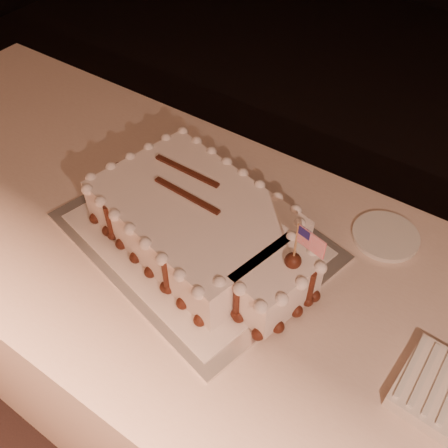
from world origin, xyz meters
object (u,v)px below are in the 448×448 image
Objects in this scene: banquet_table at (232,354)px; side_plate at (386,236)px; cake_board at (195,236)px; sheet_cake at (203,226)px.

side_plate is (0.23, 0.27, 0.38)m from banquet_table.
side_plate is at bearing 48.72° from banquet_table.
banquet_table is 4.20× the size of cake_board.
sheet_cake is (0.03, -0.01, 0.06)m from cake_board.
sheet_cake is 3.75× the size of side_plate.
banquet_table is 15.98× the size of side_plate.
cake_board is 0.06m from sheet_cake.
side_plate is (0.36, 0.24, 0.00)m from cake_board.
cake_board is 3.80× the size of side_plate.
banquet_table is 0.40m from cake_board.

